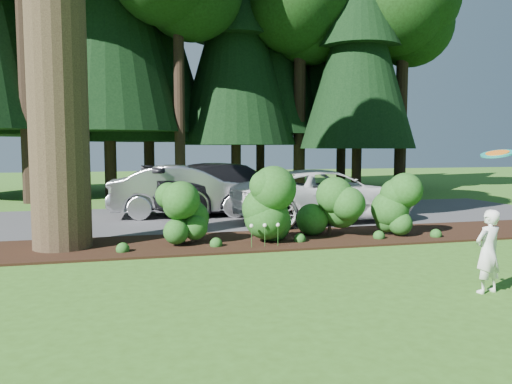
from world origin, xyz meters
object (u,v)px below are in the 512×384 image
at_px(child, 488,251).
at_px(frisbee, 497,154).
at_px(car_silver_wagon, 188,191).
at_px(car_white_suv, 326,195).
at_px(car_dark_suv, 233,188).

height_order(child, frisbee, frisbee).
relative_size(car_silver_wagon, car_white_suv, 0.89).
height_order(car_white_suv, car_dark_suv, car_dark_suv).
height_order(car_dark_suv, frisbee, frisbee).
relative_size(car_dark_suv, child, 4.50).
relative_size(car_white_suv, car_dark_suv, 0.96).
distance_m(car_silver_wagon, car_dark_suv, 1.60).
bearing_deg(child, frisbee, -152.44).
height_order(car_silver_wagon, car_white_suv, car_silver_wagon).
distance_m(child, frisbee, 1.53).
bearing_deg(car_silver_wagon, car_white_suv, -114.98).
xyz_separation_m(car_dark_suv, frisbee, (2.22, -9.68, 1.26)).
xyz_separation_m(car_silver_wagon, frisbee, (3.78, -9.34, 1.29)).
bearing_deg(car_silver_wagon, frisbee, -154.41).
xyz_separation_m(car_dark_suv, child, (1.92, -9.92, -0.23)).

